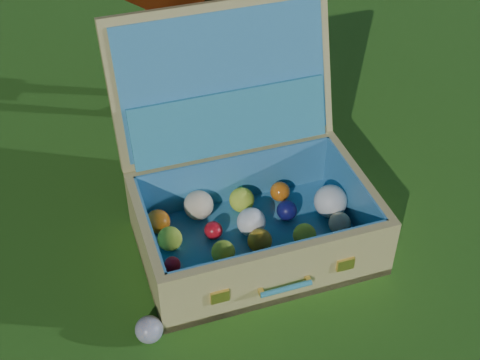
% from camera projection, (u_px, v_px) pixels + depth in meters
% --- Properties ---
extents(ground, '(60.00, 60.00, 0.00)m').
position_uv_depth(ground, '(306.00, 282.00, 1.89)').
color(ground, '#215114').
rests_on(ground, ground).
extents(stray_ball, '(0.07, 0.07, 0.07)m').
position_uv_depth(stray_ball, '(149.00, 330.00, 1.72)').
color(stray_ball, '#4367AE').
rests_on(stray_ball, ground).
extents(suitcase, '(0.78, 0.75, 0.62)m').
position_uv_depth(suitcase, '(244.00, 181.00, 1.95)').
color(suitcase, tan).
rests_on(suitcase, ground).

